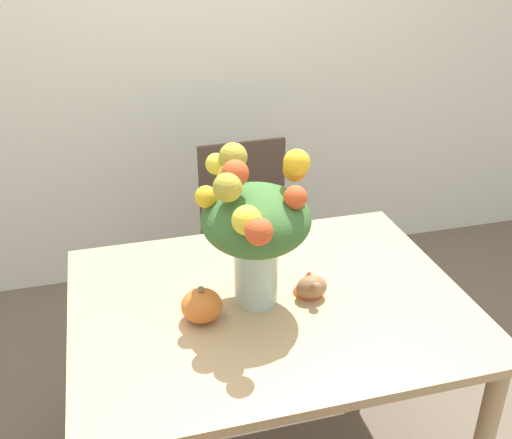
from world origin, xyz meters
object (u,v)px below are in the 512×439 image
flower_vase (255,224)px  turkey_figurine (310,284)px  dining_chair_near_window (251,243)px  pumpkin (202,305)px

flower_vase → turkey_figurine: (0.17, -0.02, -0.23)m
flower_vase → dining_chair_near_window: 0.97m
flower_vase → turkey_figurine: bearing=-5.7°
pumpkin → turkey_figurine: bearing=5.8°
flower_vase → turkey_figurine: 0.29m
turkey_figurine → dining_chair_near_window: (0.02, 0.81, -0.30)m
flower_vase → pumpkin: size_ratio=3.95×
turkey_figurine → dining_chair_near_window: dining_chair_near_window is taller
pumpkin → turkey_figurine: pumpkin is taller
pumpkin → turkey_figurine: (0.35, 0.04, -0.01)m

